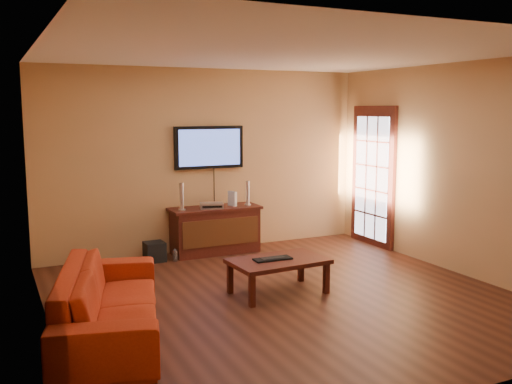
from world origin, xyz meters
TOP-DOWN VIEW (x-y plane):
  - ground_plane at (0.00, 0.00)m, footprint 5.00×5.00m
  - room_walls at (0.00, 0.62)m, footprint 5.00×5.00m
  - french_door at (2.46, 1.70)m, footprint 0.07×1.02m
  - media_console at (0.03, 2.24)m, footprint 1.34×0.51m
  - television at (0.03, 2.45)m, footprint 1.06×0.08m
  - coffee_table at (0.00, 0.17)m, footprint 1.13×0.72m
  - sofa at (-1.99, -0.22)m, footprint 1.17×2.31m
  - speaker_left at (-0.48, 2.21)m, footprint 0.11×0.11m
  - speaker_right at (0.55, 2.21)m, footprint 0.10×0.10m
  - av_receiver at (-0.04, 2.19)m, footprint 0.39×0.32m
  - game_console at (0.31, 2.23)m, footprint 0.09×0.16m
  - subwoofer at (-0.91, 2.16)m, footprint 0.28×0.28m
  - bottle at (-0.66, 2.02)m, footprint 0.06×0.06m
  - keyboard at (-0.07, 0.18)m, footprint 0.45×0.18m

SIDE VIEW (x-z plane):
  - ground_plane at x=0.00m, z-range 0.00..0.00m
  - bottle at x=-0.66m, z-range -0.01..0.18m
  - subwoofer at x=-0.91m, z-range 0.00..0.27m
  - media_console at x=0.03m, z-range 0.00..0.69m
  - coffee_table at x=0.00m, z-range 0.15..0.56m
  - keyboard at x=-0.07m, z-range 0.40..0.43m
  - sofa at x=-1.99m, z-range 0.00..0.87m
  - av_receiver at x=-0.04m, z-range 0.69..0.76m
  - game_console at x=0.31m, z-range 0.69..0.90m
  - speaker_right at x=0.55m, z-range 0.67..1.03m
  - speaker_left at x=-0.48m, z-range 0.67..1.06m
  - french_door at x=2.46m, z-range -0.06..2.16m
  - television at x=0.03m, z-range 1.24..1.86m
  - room_walls at x=0.00m, z-range -0.81..4.19m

